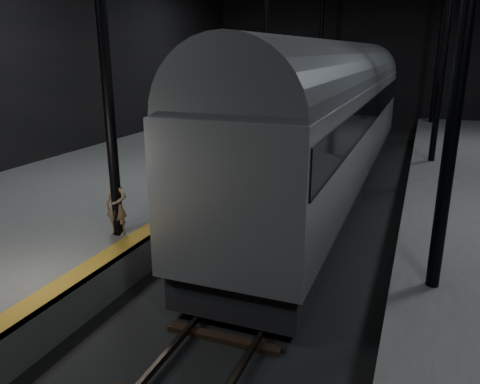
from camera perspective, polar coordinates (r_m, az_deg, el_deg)
The scene contains 6 objects.
ground at distance 14.90m, azimuth 7.11°, elevation -5.26°, with size 44.00×44.00×0.00m, color black.
platform_left at distance 17.94m, azimuth -16.68°, elevation -0.30°, with size 9.00×43.80×1.00m, color #555452.
tactile_strip at distance 15.61m, azimuth -4.38°, elevation -0.22°, with size 0.50×43.80×0.01m, color olive.
track at distance 14.88m, azimuth 7.12°, elevation -5.02°, with size 2.40×43.00×0.24m.
train at distance 18.73m, azimuth 11.26°, elevation 9.38°, with size 3.24×21.70×5.80m.
woman at distance 12.36m, azimuth -14.82°, elevation -1.54°, with size 0.58×0.38×1.60m, color #927459.
Camera 1 is at (3.26, -13.42, 5.60)m, focal length 35.00 mm.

